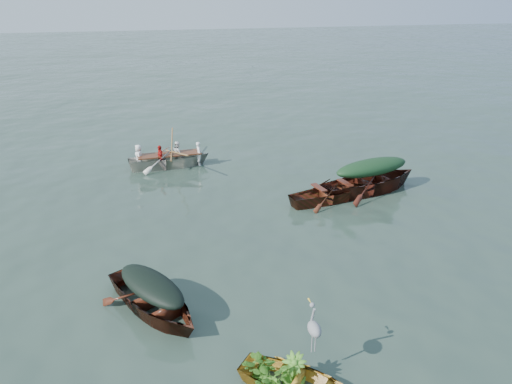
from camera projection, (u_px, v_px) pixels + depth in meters
ground at (322, 261)px, 12.43m from camera, size 140.00×140.00×0.00m
dark_covered_boat at (154, 311)px, 10.53m from camera, size 3.07×3.96×0.94m
green_tarp_boat at (370, 192)px, 16.56m from camera, size 5.28×2.77×1.22m
open_wooden_boat at (331, 201)px, 15.89m from camera, size 4.17×1.99×0.91m
rowed_boat at (170, 167)px, 18.83m from camera, size 4.31×1.53×1.01m
dark_tarp_cover at (151, 284)px, 10.27m from camera, size 1.69×2.18×0.40m
green_tarp_cover at (372, 168)px, 16.23m from camera, size 2.91×1.52×0.52m
thwart_benches at (332, 187)px, 15.71m from camera, size 2.11×1.11×0.04m
heron at (314, 336)px, 8.53m from camera, size 0.49×0.47×0.92m
dinghy_weeds at (274, 352)px, 8.38m from camera, size 1.14×1.12×0.60m
rowers at (168, 145)px, 18.49m from camera, size 3.03×1.32×0.76m
oars at (169, 154)px, 18.62m from camera, size 0.76×2.63×0.06m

